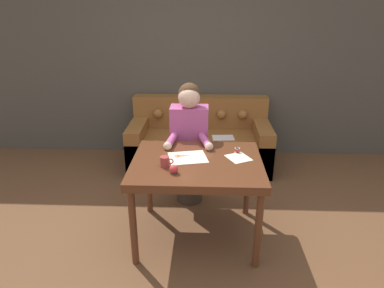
% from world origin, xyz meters
% --- Properties ---
extents(ground_plane, '(16.00, 16.00, 0.00)m').
position_xyz_m(ground_plane, '(0.00, 0.00, 0.00)').
color(ground_plane, brown).
extents(wall_back, '(8.00, 0.06, 2.60)m').
position_xyz_m(wall_back, '(0.00, 2.14, 1.30)').
color(wall_back, '#474238').
rests_on(wall_back, ground_plane).
extents(dining_table, '(1.12, 0.91, 0.78)m').
position_xyz_m(dining_table, '(0.13, 0.11, 0.69)').
color(dining_table, '#562D19').
rests_on(dining_table, ground_plane).
extents(couch, '(1.82, 0.88, 0.87)m').
position_xyz_m(couch, '(0.12, 1.70, 0.31)').
color(couch, brown).
rests_on(couch, ground_plane).
extents(person, '(0.46, 0.58, 1.31)m').
position_xyz_m(person, '(0.03, 0.74, 0.68)').
color(person, '#33281E').
rests_on(person, ground_plane).
extents(pattern_paper_main, '(0.38, 0.34, 0.00)m').
position_xyz_m(pattern_paper_main, '(0.04, 0.17, 0.78)').
color(pattern_paper_main, beige).
rests_on(pattern_paper_main, dining_table).
extents(pattern_paper_offcut, '(0.25, 0.26, 0.00)m').
position_xyz_m(pattern_paper_offcut, '(0.49, 0.18, 0.78)').
color(pattern_paper_offcut, beige).
rests_on(pattern_paper_offcut, dining_table).
extents(scissors, '(0.22, 0.09, 0.01)m').
position_xyz_m(scissors, '(-0.01, 0.20, 0.78)').
color(scissors, silver).
rests_on(scissors, dining_table).
extents(mug, '(0.11, 0.08, 0.09)m').
position_xyz_m(mug, '(-0.14, -0.01, 0.82)').
color(mug, '#9E3833').
rests_on(mug, dining_table).
extents(thread_spool, '(0.04, 0.04, 0.05)m').
position_xyz_m(thread_spool, '(0.49, 0.30, 0.80)').
color(thread_spool, red).
rests_on(thread_spool, dining_table).
extents(pin_cushion, '(0.07, 0.07, 0.07)m').
position_xyz_m(pin_cushion, '(-0.05, -0.13, 0.81)').
color(pin_cushion, '#4C3828').
rests_on(pin_cushion, dining_table).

